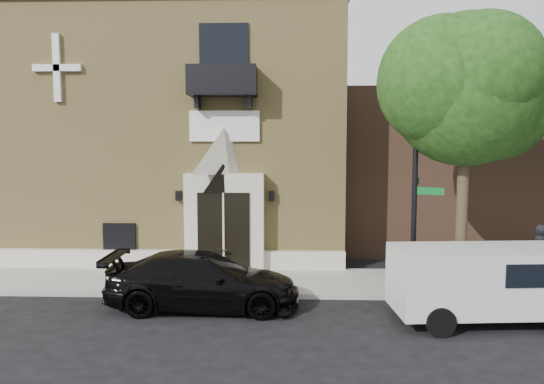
% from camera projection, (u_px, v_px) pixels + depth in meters
% --- Properties ---
extents(ground, '(120.00, 120.00, 0.00)m').
position_uv_depth(ground, '(248.00, 299.00, 14.90)').
color(ground, black).
rests_on(ground, ground).
extents(sidewalk, '(42.00, 3.00, 0.15)m').
position_uv_depth(sidewalk, '(285.00, 282.00, 16.35)').
color(sidewalk, gray).
rests_on(sidewalk, ground).
extents(church, '(12.20, 11.01, 9.30)m').
position_uv_depth(church, '(193.00, 135.00, 22.45)').
color(church, tan).
rests_on(church, ground).
extents(neighbour_building, '(18.00, 8.00, 6.40)m').
position_uv_depth(neighbour_building, '(539.00, 168.00, 23.10)').
color(neighbour_building, brown).
rests_on(neighbour_building, ground).
extents(street_tree_left, '(4.97, 4.38, 7.77)m').
position_uv_depth(street_tree_left, '(469.00, 88.00, 14.44)').
color(street_tree_left, '#38281C').
rests_on(street_tree_left, sidewalk).
extents(black_sedan, '(5.11, 2.10, 1.48)m').
position_uv_depth(black_sedan, '(203.00, 281.00, 14.03)').
color(black_sedan, black).
rests_on(black_sedan, ground).
extents(cargo_van, '(4.68, 2.23, 1.85)m').
position_uv_depth(cargo_van, '(494.00, 281.00, 12.88)').
color(cargo_van, silver).
rests_on(cargo_van, ground).
extents(street_sign, '(0.84, 1.07, 5.56)m').
position_uv_depth(street_sign, '(415.00, 193.00, 15.02)').
color(street_sign, black).
rests_on(street_sign, sidewalk).
extents(fire_hydrant, '(0.50, 0.40, 0.88)m').
position_uv_depth(fire_hydrant, '(406.00, 278.00, 14.89)').
color(fire_hydrant, '#A61102').
rests_on(fire_hydrant, sidewalk).
extents(dumpster, '(1.89, 1.18, 1.18)m').
position_uv_depth(dumpster, '(443.00, 269.00, 15.26)').
color(dumpster, '#103D18').
rests_on(dumpster, sidewalk).
extents(planter, '(0.88, 0.81, 0.80)m').
position_uv_depth(planter, '(222.00, 259.00, 17.43)').
color(planter, '#4E6833').
rests_on(planter, sidewalk).
extents(pedestrian_near, '(0.74, 0.69, 1.71)m').
position_uv_depth(pedestrian_near, '(538.00, 252.00, 16.31)').
color(pedestrian_near, black).
rests_on(pedestrian_near, sidewalk).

